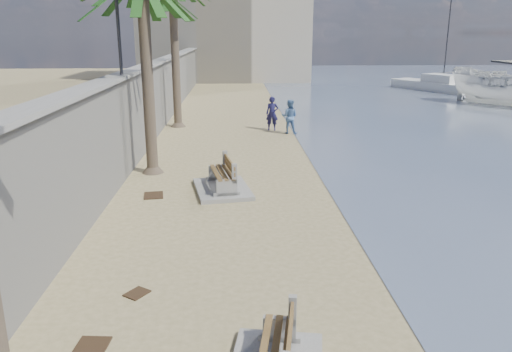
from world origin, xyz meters
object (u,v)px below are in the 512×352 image
person_b (289,115)px  bench_far (222,178)px  yacht_far (432,87)px  person_a (272,111)px  sailboat_west (443,82)px  boat_cruiser (509,85)px

person_b → bench_far: bearing=86.1°
yacht_far → person_a: bearing=112.7°
person_b → sailboat_west: 30.66m
boat_cruiser → sailboat_west: (1.51, 14.97, -1.19)m
bench_far → yacht_far: 34.77m
person_a → sailboat_west: (19.11, 23.65, -0.72)m
person_b → sailboat_west: (18.29, 24.60, -0.66)m
person_a → sailboat_west: 30.42m
bench_far → sailboat_west: 40.55m
person_b → sailboat_west: sailboat_west is taller
bench_far → person_a: size_ratio=1.33×
boat_cruiser → yacht_far: bearing=60.6°
person_a → yacht_far: size_ratio=0.25×
boat_cruiser → yacht_far: (-1.52, 10.05, -1.15)m
bench_far → yacht_far: size_ratio=0.34×
person_a → yacht_far: person_a is taller
bench_far → person_b: person_b is taller
bench_far → boat_cruiser: 27.90m
yacht_far → sailboat_west: (3.03, 4.92, -0.04)m
boat_cruiser → yacht_far: size_ratio=0.47×
bench_far → person_b: 10.29m
person_a → boat_cruiser: bearing=34.1°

